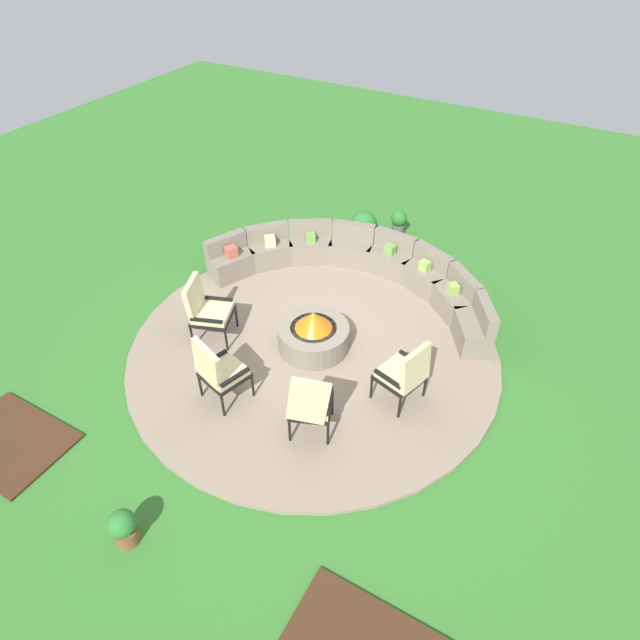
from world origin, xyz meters
The scene contains 12 objects.
ground_plane centered at (0.00, 0.00, 0.00)m, with size 24.00×24.00×0.00m, color #387A2D.
patio_circle centered at (0.00, 0.00, 0.03)m, with size 5.67×5.67×0.06m, color gray.
mulch_bed_left centered at (-2.55, -3.50, 0.02)m, with size 1.54×1.11×0.04m, color #472B19.
fire_pit centered at (0.00, 0.00, 0.32)m, with size 1.09×1.09×0.67m.
curved_stone_bench centered at (-0.15, 1.86, 0.36)m, with size 5.06×2.18×0.75m.
lounge_chair_front_left centered at (-1.55, -0.58, 0.60)m, with size 0.76×0.76×1.03m.
lounge_chair_front_right centered at (-0.57, -1.56, 0.63)m, with size 0.70×0.70×1.13m.
lounge_chair_back_left centered at (0.79, -1.45, 0.62)m, with size 0.71×0.73×1.11m.
lounge_chair_back_right centered at (1.61, -0.34, 0.60)m, with size 0.69×0.71×1.00m.
potted_plant_0 centered at (-0.23, -3.71, 0.27)m, with size 0.31×0.31×0.50m.
potted_plant_1 centered at (-0.24, 3.82, 0.29)m, with size 0.32×0.32×0.53m.
potted_plant_2 centered at (-0.70, 3.17, 0.37)m, with size 0.52×0.52×0.68m.
Camera 1 is at (3.15, -5.36, 5.78)m, focal length 30.63 mm.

